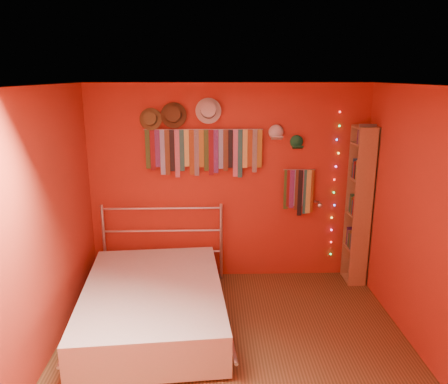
{
  "coord_description": "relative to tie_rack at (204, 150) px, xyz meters",
  "views": [
    {
      "loc": [
        -0.22,
        -3.61,
        2.59
      ],
      "look_at": [
        -0.08,
        0.9,
        1.37
      ],
      "focal_mm": 35.0,
      "sensor_mm": 36.0,
      "label": 1
    }
  ],
  "objects": [
    {
      "name": "bookshelf",
      "position": [
        1.97,
        -0.15,
        -0.68
      ],
      "size": [
        0.25,
        0.34,
        2.0
      ],
      "color": "#936742",
      "rests_on": "ground"
    },
    {
      "name": "reading_lamp",
      "position": [
        1.42,
        -0.15,
        -0.67
      ],
      "size": [
        0.06,
        0.27,
        0.08
      ],
      "color": "#BDBCC2",
      "rests_on": "back_wall"
    },
    {
      "name": "left_wall",
      "position": [
        -1.44,
        -1.68,
        -0.45
      ],
      "size": [
        0.02,
        3.5,
        2.5
      ],
      "primitive_type": "cube",
      "color": "#A7241B",
      "rests_on": "ground"
    },
    {
      "name": "back_wall",
      "position": [
        0.31,
        0.07,
        -0.45
      ],
      "size": [
        3.5,
        0.02,
        2.5
      ],
      "primitive_type": "cube",
      "color": "#A7241B",
      "rests_on": "ground"
    },
    {
      "name": "cap_white",
      "position": [
        0.88,
        0.01,
        0.21
      ],
      "size": [
        0.18,
        0.23,
        0.18
      ],
      "color": "silver",
      "rests_on": "back_wall"
    },
    {
      "name": "cap_green",
      "position": [
        1.14,
        0.01,
        0.09
      ],
      "size": [
        0.17,
        0.22,
        0.17
      ],
      "color": "#166536",
      "rests_on": "back_wall"
    },
    {
      "name": "small_tie_rack",
      "position": [
        1.2,
        -0.0,
        -0.51
      ],
      "size": [
        0.4,
        0.03,
        0.6
      ],
      "color": "#BDBCC2",
      "rests_on": "back_wall"
    },
    {
      "name": "fairy_lights",
      "position": [
        1.66,
        0.03,
        -0.48
      ],
      "size": [
        0.06,
        0.02,
        1.88
      ],
      "color": "#FF3333",
      "rests_on": "back_wall"
    },
    {
      "name": "ground",
      "position": [
        0.31,
        -1.68,
        -1.7
      ],
      "size": [
        3.5,
        3.5,
        0.0
      ],
      "primitive_type": "plane",
      "color": "#4F381B",
      "rests_on": "ground"
    },
    {
      "name": "fedora_brown",
      "position": [
        -0.36,
        -0.03,
        0.43
      ],
      "size": [
        0.31,
        0.17,
        0.31
      ],
      "rotation": [
        1.36,
        0.0,
        0.0
      ],
      "color": "#4A321A",
      "rests_on": "back_wall"
    },
    {
      "name": "bed",
      "position": [
        -0.54,
        -1.09,
        -1.46
      ],
      "size": [
        1.69,
        2.15,
        1.02
      ],
      "rotation": [
        0.0,
        0.0,
        0.08
      ],
      "color": "#BDBCC2",
      "rests_on": "ground"
    },
    {
      "name": "fedora_olive",
      "position": [
        -0.63,
        -0.03,
        0.38
      ],
      "size": [
        0.27,
        0.15,
        0.26
      ],
      "rotation": [
        1.36,
        0.0,
        0.0
      ],
      "color": "brown",
      "rests_on": "back_wall"
    },
    {
      "name": "fedora_white",
      "position": [
        0.06,
        -0.03,
        0.48
      ],
      "size": [
        0.31,
        0.17,
        0.31
      ],
      "rotation": [
        1.36,
        0.0,
        0.0
      ],
      "color": "beige",
      "rests_on": "back_wall"
    },
    {
      "name": "right_wall",
      "position": [
        2.06,
        -1.68,
        -0.45
      ],
      "size": [
        0.02,
        3.5,
        2.5
      ],
      "primitive_type": "cube",
      "color": "#A7241B",
      "rests_on": "ground"
    },
    {
      "name": "ceiling",
      "position": [
        0.31,
        -1.68,
        0.8
      ],
      "size": [
        3.5,
        3.5,
        0.02
      ],
      "primitive_type": "cube",
      "color": "white",
      "rests_on": "back_wall"
    },
    {
      "name": "tie_rack",
      "position": [
        0.0,
        0.0,
        0.0
      ],
      "size": [
        1.45,
        0.03,
        0.6
      ],
      "color": "#BDBCC2",
      "rests_on": "back_wall"
    }
  ]
}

